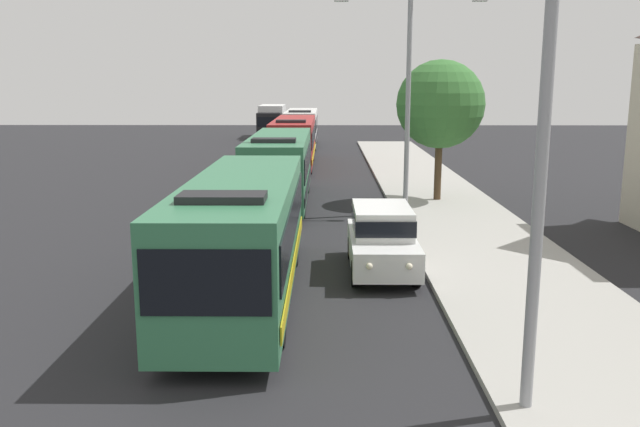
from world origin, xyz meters
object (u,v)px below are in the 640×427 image
(bus_second_in_line, at_px, (280,166))
(white_suv, at_px, (382,236))
(bus_fourth_in_line, at_px, (302,127))
(streetlamp_near, at_px, (547,74))
(roadside_tree, at_px, (440,105))
(streetlamp_mid, at_px, (409,80))
(bus_middle, at_px, (294,140))
(box_truck_oncoming, at_px, (272,120))
(bus_lead, at_px, (243,232))

(bus_second_in_line, distance_m, white_suv, 11.49)
(bus_fourth_in_line, xyz_separation_m, streetlamp_near, (5.40, -45.65, 3.84))
(bus_second_in_line, xyz_separation_m, roadside_tree, (7.15, 0.27, 2.73))
(bus_second_in_line, relative_size, streetlamp_mid, 1.22)
(bus_middle, distance_m, streetlamp_near, 33.17)
(bus_fourth_in_line, xyz_separation_m, streetlamp_mid, (5.40, -28.69, 3.78))
(bus_middle, height_order, bus_fourth_in_line, same)
(bus_middle, distance_m, box_truck_oncoming, 23.06)
(bus_middle, xyz_separation_m, roadside_tree, (7.15, -12.98, 2.73))
(bus_second_in_line, relative_size, bus_middle, 0.91)
(streetlamp_near, height_order, streetlamp_mid, streetlamp_near)
(bus_lead, height_order, streetlamp_near, streetlamp_near)
(box_truck_oncoming, xyz_separation_m, streetlamp_near, (8.70, -55.32, 3.83))
(white_suv, bearing_deg, bus_middle, 98.72)
(bus_second_in_line, height_order, streetlamp_mid, streetlamp_mid)
(bus_lead, relative_size, streetlamp_near, 1.19)
(white_suv, distance_m, streetlamp_near, 9.67)
(streetlamp_mid, bearing_deg, streetlamp_near, -90.00)
(box_truck_oncoming, distance_m, streetlamp_mid, 39.52)
(bus_second_in_line, distance_m, box_truck_oncoming, 36.22)
(bus_middle, bearing_deg, bus_fourth_in_line, 90.00)
(bus_lead, xyz_separation_m, box_truck_oncoming, (-3.30, 49.29, 0.01))
(streetlamp_mid, bearing_deg, bus_fourth_in_line, 100.66)
(box_truck_oncoming, bearing_deg, streetlamp_near, -81.06)
(white_suv, bearing_deg, bus_lead, -147.40)
(bus_middle, relative_size, box_truck_oncoming, 1.60)
(streetlamp_near, distance_m, roadside_tree, 19.63)
(white_suv, height_order, streetlamp_mid, streetlamp_mid)
(bus_middle, height_order, roadside_tree, roadside_tree)
(white_suv, relative_size, roadside_tree, 0.73)
(bus_fourth_in_line, bearing_deg, bus_second_in_line, -90.00)
(bus_second_in_line, height_order, white_suv, bus_second_in_line)
(white_suv, bearing_deg, bus_fourth_in_line, 95.67)
(bus_second_in_line, xyz_separation_m, streetlamp_near, (5.40, -19.25, 3.84))
(box_truck_oncoming, bearing_deg, streetlamp_mid, -77.22)
(white_suv, relative_size, streetlamp_mid, 0.52)
(bus_second_in_line, distance_m, bus_fourth_in_line, 26.40)
(bus_middle, height_order, streetlamp_near, streetlamp_near)
(bus_fourth_in_line, height_order, streetlamp_mid, streetlamp_mid)
(bus_fourth_in_line, bearing_deg, bus_middle, -90.00)
(bus_second_in_line, xyz_separation_m, white_suv, (3.70, -10.86, -0.66))
(bus_lead, height_order, bus_middle, same)
(bus_second_in_line, distance_m, bus_middle, 13.25)
(box_truck_oncoming, relative_size, streetlamp_near, 0.82)
(bus_fourth_in_line, xyz_separation_m, box_truck_oncoming, (-3.30, 9.67, 0.01))
(streetlamp_near, relative_size, roadside_tree, 1.42)
(bus_fourth_in_line, bearing_deg, streetlamp_mid, -79.34)
(streetlamp_near, bearing_deg, streetlamp_mid, 90.00)
(streetlamp_near, bearing_deg, bus_middle, 99.43)
(bus_second_in_line, xyz_separation_m, bus_fourth_in_line, (0.00, 26.40, 0.00))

